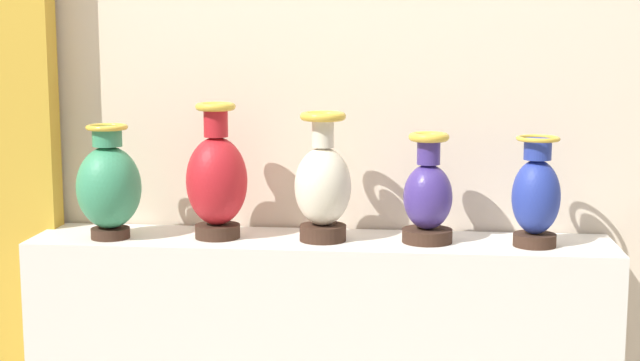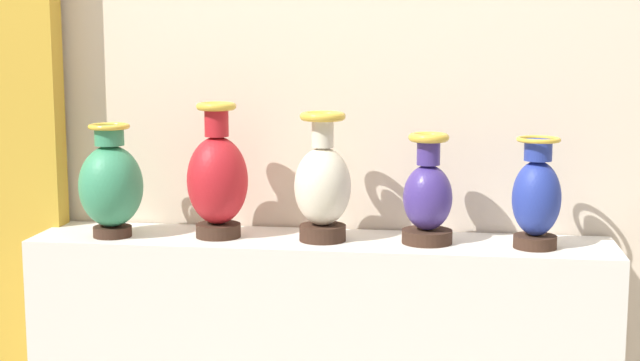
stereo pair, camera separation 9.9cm
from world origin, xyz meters
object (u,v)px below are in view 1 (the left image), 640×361
vase_cobalt (536,196)px  vase_jade (109,186)px  vase_ivory (323,185)px  vase_indigo (428,196)px  vase_crimson (217,180)px

vase_cobalt → vase_jade: bearing=-179.0°
vase_ivory → vase_indigo: vase_ivory is taller
vase_jade → vase_indigo: size_ratio=1.06×
vase_jade → vase_indigo: (0.90, 0.04, -0.02)m
vase_ivory → vase_indigo: 0.30m
vase_ivory → vase_cobalt: 0.59m
vase_indigo → vase_ivory: bearing=-178.4°
vase_jade → vase_crimson: (0.31, 0.04, 0.02)m
vase_jade → vase_ivory: size_ratio=0.90×
vase_cobalt → vase_crimson: bearing=179.0°
vase_crimson → vase_ivory: bearing=-0.9°
vase_jade → vase_cobalt: (1.20, 0.02, -0.01)m
vase_cobalt → vase_ivory: bearing=178.9°
vase_jade → vase_crimson: 0.31m
vase_ivory → vase_jade: bearing=-177.0°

